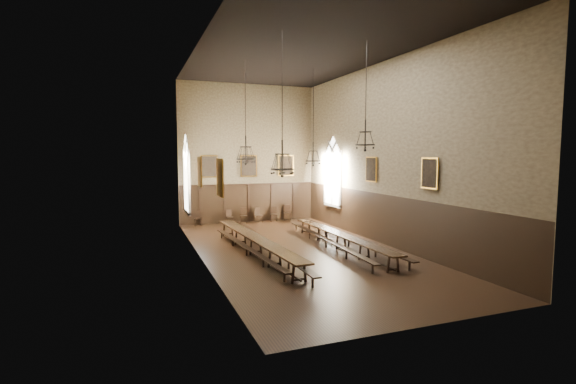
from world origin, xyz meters
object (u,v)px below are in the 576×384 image
chair_3 (244,219)px  chandelier_back_right (313,155)px  bench_right_outer (349,241)px  chandelier_back_left (246,153)px  table_left (256,246)px  bench_right_inner (326,242)px  chair_6 (287,216)px  table_right (341,241)px  chair_4 (259,218)px  bench_left_inner (270,248)px  chair_0 (198,221)px  chandelier_front_right (365,138)px  chair_5 (274,217)px  bench_left_outer (247,250)px  chair_2 (230,220)px  chandelier_front_left (282,161)px

chair_3 → chandelier_back_right: 7.38m
bench_right_outer → chandelier_back_left: size_ratio=2.03×
table_left → bench_right_outer: 4.70m
bench_right_inner → bench_right_outer: bench_right_outer is taller
bench_right_outer → chair_3: bearing=110.2°
chair_3 → chair_6: size_ratio=0.96×
table_right → chandelier_back_right: (-0.07, 3.14, 4.09)m
chandelier_back_right → chandelier_back_left: bearing=-172.0°
bench_right_inner → chair_4: 8.35m
bench_left_inner → chair_6: 9.65m
table_left → chair_3: 8.51m
bench_right_inner → chair_0: size_ratio=10.54×
chandelier_back_left → chair_3: bearing=76.9°
bench_left_inner → bench_right_inner: 2.94m
chair_4 → chandelier_front_right: bearing=-102.6°
chandelier_front_right → chair_3: bearing=101.2°
chair_5 → bench_left_outer: bearing=-103.4°
bench_right_outer → chandelier_back_right: size_ratio=1.98×
chair_3 → bench_right_outer: bearing=-55.1°
bench_left_inner → chandelier_back_right: 6.16m
chair_2 → chandelier_front_left: bearing=-106.4°
table_left → bench_left_outer: size_ratio=1.12×
chandelier_back_left → bench_left_outer: bearing=-104.9°
table_right → chandelier_back_left: (-3.92, 2.60, 4.18)m
table_right → chandelier_back_right: chandelier_back_right is taller
table_right → chair_6: chair_6 is taller
chandelier_front_right → table_left: bearing=143.0°
bench_right_outer → chair_2: size_ratio=11.11×
chair_0 → chandelier_back_right: chandelier_back_right is taller
chair_0 → chair_2: size_ratio=1.04×
bench_left_inner → chair_2: (0.08, 8.65, -0.04)m
table_right → chandelier_back_left: size_ratio=1.90×
table_left → bench_left_outer: 0.48m
table_right → chair_0: bearing=121.5°
chair_0 → chandelier_back_right: size_ratio=0.19×
bench_left_outer → chair_0: 8.61m
chandelier_front_left → table_right: bearing=33.8°
chandelier_front_left → chandelier_front_right: 3.73m
chair_0 → chair_4: chair_4 is taller
chair_3 → chandelier_back_left: 7.61m
bench_left_inner → chandelier_front_right: size_ratio=2.50×
bench_left_outer → chair_5: bearing=64.1°
table_right → chair_0: (-5.42, 8.85, -0.08)m
bench_left_inner → chair_4: bearing=76.9°
bench_left_outer → chandelier_back_left: chandelier_back_left is taller
bench_right_inner → chair_5: bearing=89.1°
chair_0 → chair_6: 6.00m
chair_0 → chair_3: bearing=0.7°
table_left → bench_left_inner: size_ratio=0.95×
bench_right_outer → chandelier_back_right: 5.07m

